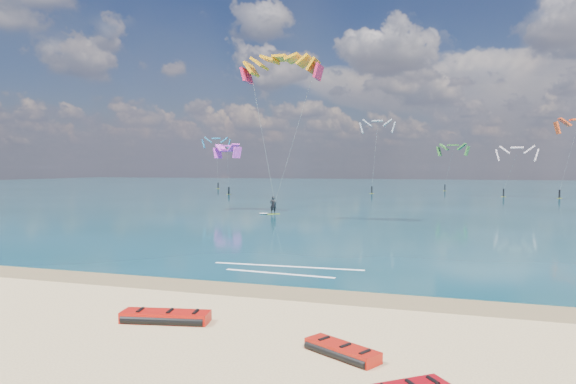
# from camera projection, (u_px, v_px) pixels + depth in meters

# --- Properties ---
(ground) EXTENTS (320.00, 320.00, 0.00)m
(ground) POSITION_uv_depth(u_px,v_px,m) (356.00, 213.00, 57.27)
(ground) COLOR tan
(ground) RESTS_ON ground
(wet_sand_strip) EXTENTS (320.00, 2.40, 0.01)m
(wet_sand_strip) POSITION_uv_depth(u_px,v_px,m) (209.00, 287.00, 21.99)
(wet_sand_strip) COLOR olive
(wet_sand_strip) RESTS_ON ground
(sea) EXTENTS (320.00, 200.00, 0.04)m
(sea) POSITION_uv_depth(u_px,v_px,m) (404.00, 189.00, 118.29)
(sea) COLOR #0A3338
(sea) RESTS_ON ground
(packed_kite_left) EXTENTS (3.29, 1.72, 0.42)m
(packed_kite_left) POSITION_uv_depth(u_px,v_px,m) (166.00, 322.00, 16.96)
(packed_kite_left) COLOR red
(packed_kite_left) RESTS_ON ground
(packed_kite_mid) EXTENTS (2.57, 2.03, 0.36)m
(packed_kite_mid) POSITION_uv_depth(u_px,v_px,m) (342.00, 356.00, 13.92)
(packed_kite_mid) COLOR red
(packed_kite_mid) RESTS_ON ground
(kitesurfer_main) EXTENTS (9.55, 7.72, 17.00)m
(kitesurfer_main) POSITION_uv_depth(u_px,v_px,m) (277.00, 130.00, 51.69)
(kitesurfer_main) COLOR #ABE11A
(kitesurfer_main) RESTS_ON sea
(shoreline_foam) EXTENTS (7.91, 2.38, 0.01)m
(shoreline_foam) POSITION_uv_depth(u_px,v_px,m) (284.00, 269.00, 25.55)
(shoreline_foam) COLOR white
(shoreline_foam) RESTS_ON ground
(distant_kites) EXTENTS (75.63, 30.58, 13.58)m
(distant_kites) POSITION_uv_depth(u_px,v_px,m) (382.00, 165.00, 95.42)
(distant_kites) COLOR #FBD1D0
(distant_kites) RESTS_ON ground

